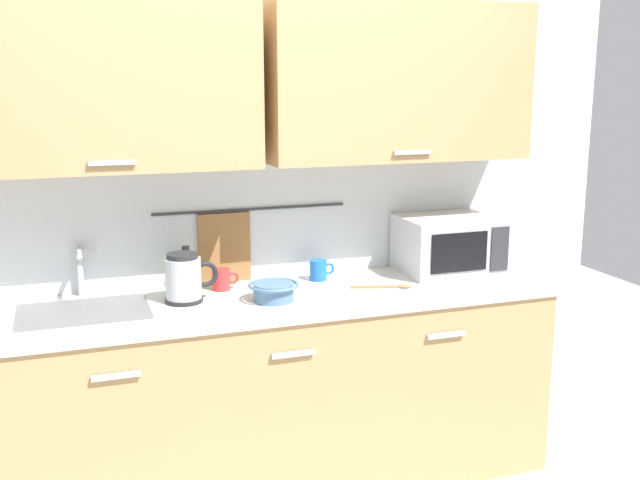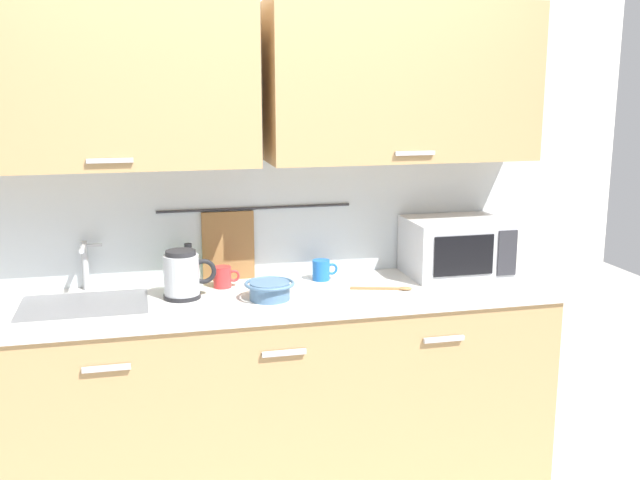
{
  "view_description": "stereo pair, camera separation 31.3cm",
  "coord_description": "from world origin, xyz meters",
  "px_view_note": "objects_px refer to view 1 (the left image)",
  "views": [
    {
      "loc": [
        -0.83,
        -2.71,
        1.82
      ],
      "look_at": [
        0.23,
        0.33,
        1.12
      ],
      "focal_mm": 42.04,
      "sensor_mm": 36.0,
      "label": 1
    },
    {
      "loc": [
        -0.53,
        -2.8,
        1.82
      ],
      "look_at": [
        0.23,
        0.33,
        1.12
      ],
      "focal_mm": 42.04,
      "sensor_mm": 36.0,
      "label": 2
    }
  ],
  "objects_px": {
    "microwave": "(448,244)",
    "mug_near_sink": "(222,279)",
    "dish_soap_bottle": "(186,271)",
    "wooden_spoon": "(389,287)",
    "mug_by_kettle": "(319,270)",
    "mixing_bowl": "(274,290)",
    "electric_kettle": "(184,278)"
  },
  "relations": [
    {
      "from": "dish_soap_bottle",
      "to": "wooden_spoon",
      "type": "relative_size",
      "value": 0.72
    },
    {
      "from": "dish_soap_bottle",
      "to": "wooden_spoon",
      "type": "bearing_deg",
      "value": -17.67
    },
    {
      "from": "microwave",
      "to": "mug_by_kettle",
      "type": "relative_size",
      "value": 3.83
    },
    {
      "from": "electric_kettle",
      "to": "mug_by_kettle",
      "type": "distance_m",
      "value": 0.66
    },
    {
      "from": "microwave",
      "to": "dish_soap_bottle",
      "type": "xyz_separation_m",
      "value": [
        -1.25,
        0.1,
        -0.05
      ]
    },
    {
      "from": "electric_kettle",
      "to": "wooden_spoon",
      "type": "height_order",
      "value": "electric_kettle"
    },
    {
      "from": "electric_kettle",
      "to": "mixing_bowl",
      "type": "distance_m",
      "value": 0.38
    },
    {
      "from": "dish_soap_bottle",
      "to": "mixing_bowl",
      "type": "distance_m",
      "value": 0.43
    },
    {
      "from": "microwave",
      "to": "electric_kettle",
      "type": "xyz_separation_m",
      "value": [
        -1.28,
        -0.09,
        -0.03
      ]
    },
    {
      "from": "electric_kettle",
      "to": "wooden_spoon",
      "type": "bearing_deg",
      "value": -5.61
    },
    {
      "from": "dish_soap_bottle",
      "to": "mixing_bowl",
      "type": "height_order",
      "value": "dish_soap_bottle"
    },
    {
      "from": "microwave",
      "to": "mug_by_kettle",
      "type": "height_order",
      "value": "microwave"
    },
    {
      "from": "mixing_bowl",
      "to": "wooden_spoon",
      "type": "relative_size",
      "value": 0.79
    },
    {
      "from": "mug_by_kettle",
      "to": "microwave",
      "type": "bearing_deg",
      "value": -4.87
    },
    {
      "from": "microwave",
      "to": "mixing_bowl",
      "type": "height_order",
      "value": "microwave"
    },
    {
      "from": "mug_by_kettle",
      "to": "wooden_spoon",
      "type": "relative_size",
      "value": 0.44
    },
    {
      "from": "microwave",
      "to": "mug_near_sink",
      "type": "relative_size",
      "value": 3.83
    },
    {
      "from": "mixing_bowl",
      "to": "wooden_spoon",
      "type": "xyz_separation_m",
      "value": [
        0.54,
        0.02,
        -0.04
      ]
    },
    {
      "from": "microwave",
      "to": "mixing_bowl",
      "type": "relative_size",
      "value": 2.15
    },
    {
      "from": "mug_by_kettle",
      "to": "wooden_spoon",
      "type": "height_order",
      "value": "mug_by_kettle"
    },
    {
      "from": "electric_kettle",
      "to": "mug_near_sink",
      "type": "bearing_deg",
      "value": 34.76
    },
    {
      "from": "mug_by_kettle",
      "to": "wooden_spoon",
      "type": "bearing_deg",
      "value": -42.67
    },
    {
      "from": "mug_near_sink",
      "to": "mug_by_kettle",
      "type": "height_order",
      "value": "same"
    },
    {
      "from": "mug_by_kettle",
      "to": "mug_near_sink",
      "type": "bearing_deg",
      "value": -178.1
    },
    {
      "from": "microwave",
      "to": "electric_kettle",
      "type": "relative_size",
      "value": 2.03
    },
    {
      "from": "microwave",
      "to": "electric_kettle",
      "type": "bearing_deg",
      "value": -176.07
    },
    {
      "from": "microwave",
      "to": "dish_soap_bottle",
      "type": "bearing_deg",
      "value": 175.58
    },
    {
      "from": "mug_near_sink",
      "to": "mixing_bowl",
      "type": "height_order",
      "value": "mug_near_sink"
    },
    {
      "from": "mug_near_sink",
      "to": "wooden_spoon",
      "type": "bearing_deg",
      "value": -16.9
    },
    {
      "from": "dish_soap_bottle",
      "to": "mug_near_sink",
      "type": "distance_m",
      "value": 0.16
    },
    {
      "from": "electric_kettle",
      "to": "mug_by_kettle",
      "type": "bearing_deg",
      "value": 12.53
    },
    {
      "from": "electric_kettle",
      "to": "mug_near_sink",
      "type": "xyz_separation_m",
      "value": [
        0.18,
        0.13,
        -0.05
      ]
    }
  ]
}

